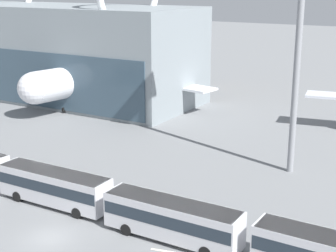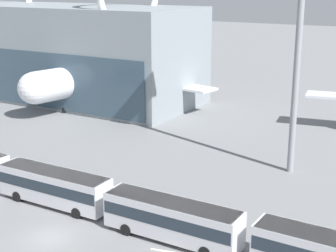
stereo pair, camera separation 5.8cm
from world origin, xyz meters
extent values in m
plane|color=slate|center=(0.00, 0.00, 0.00)|extent=(440.00, 440.00, 0.00)
cylinder|color=white|center=(-24.81, 43.22, 4.81)|extent=(10.83, 34.15, 4.88)
sphere|color=white|center=(-27.82, 26.58, 4.81)|extent=(4.78, 4.78, 4.78)
cone|color=white|center=(-21.80, 59.86, 4.81)|extent=(5.88, 8.13, 4.64)
cube|color=white|center=(-24.44, 45.25, 3.96)|extent=(37.19, 10.50, 0.35)
cylinder|color=gray|center=(-14.23, 43.40, 2.70)|extent=(2.67, 4.12, 2.02)
cylinder|color=gray|center=(-34.66, 47.10, 2.70)|extent=(2.67, 4.12, 2.02)
cube|color=orange|center=(-21.95, 59.05, 9.91)|extent=(1.48, 6.09, 8.74)
cube|color=white|center=(-21.95, 59.05, 5.30)|extent=(13.06, 5.41, 0.28)
cylinder|color=gray|center=(-26.83, 32.06, 2.44)|extent=(0.36, 0.36, 3.77)
cylinder|color=black|center=(-26.83, 32.06, 0.55)|extent=(0.64, 1.16, 1.10)
cylinder|color=gray|center=(-21.32, 44.69, 2.44)|extent=(0.36, 0.36, 3.77)
cylinder|color=black|center=(-21.32, 44.69, 0.55)|extent=(0.64, 1.16, 1.10)
cylinder|color=gray|center=(-27.56, 45.82, 2.44)|extent=(0.36, 0.36, 3.77)
cylinder|color=black|center=(-27.56, 45.82, 0.55)|extent=(0.64, 1.16, 1.10)
cube|color=silver|center=(-4.10, 5.04, 1.84)|extent=(11.65, 2.73, 2.93)
cube|color=#232D38|center=(-4.10, 5.04, 2.13)|extent=(11.42, 2.75, 1.03)
cube|color=silver|center=(-4.10, 5.04, 3.25)|extent=(11.30, 2.65, 0.12)
cylinder|color=black|center=(-0.51, 6.28, 0.50)|extent=(1.00, 0.31, 1.00)
cylinder|color=black|center=(-0.49, 3.88, 0.50)|extent=(1.00, 0.31, 1.00)
cylinder|color=black|center=(-7.72, 6.21, 0.50)|extent=(1.00, 0.31, 1.00)
cylinder|color=black|center=(-7.69, 3.80, 0.50)|extent=(1.00, 0.31, 1.00)
cube|color=silver|center=(8.64, 4.75, 1.84)|extent=(11.62, 2.62, 2.93)
cube|color=#232D38|center=(8.64, 4.75, 2.13)|extent=(11.39, 2.65, 1.03)
cube|color=silver|center=(8.64, 4.75, 3.25)|extent=(11.28, 2.54, 0.12)
cylinder|color=black|center=(12.25, 5.95, 0.50)|extent=(1.00, 0.30, 1.00)
cylinder|color=black|center=(12.25, 3.55, 0.50)|extent=(1.00, 0.30, 1.00)
cylinder|color=black|center=(5.04, 5.95, 0.50)|extent=(1.00, 0.30, 1.00)
cylinder|color=black|center=(5.04, 3.54, 0.50)|extent=(1.00, 0.30, 1.00)
cylinder|color=gray|center=(11.93, 24.78, 15.07)|extent=(0.70, 0.70, 30.15)
camera|label=1|loc=(27.43, -27.53, 20.03)|focal=55.00mm
camera|label=2|loc=(27.48, -27.50, 20.03)|focal=55.00mm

